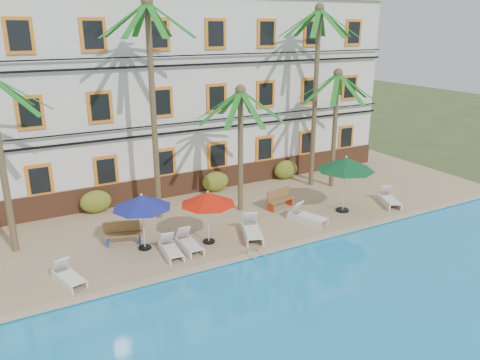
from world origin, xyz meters
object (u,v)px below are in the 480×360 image
umbrella_green (346,164)px  bench_right (279,199)px  palm_b (152,86)px  lounger_b (171,249)px  palm_e (336,111)px  lounger_f (389,199)px  palm_d (316,76)px  lounger_e (307,216)px  pool_ladder (256,256)px  umbrella_red (208,199)px  lounger_a (68,276)px  bench_left (123,233)px  lounger_c (189,243)px  palm_c (240,130)px  lounger_d (252,230)px  umbrella_blue (142,202)px

umbrella_green → bench_right: 3.63m
palm_b → lounger_b: 7.07m
palm_e → lounger_f: 5.42m
palm_d → lounger_e: (-3.37, -4.19, -5.80)m
pool_ladder → umbrella_green: bearing=18.5°
lounger_f → umbrella_red: bearing=177.9°
lounger_a → bench_left: (2.56, 2.16, 0.21)m
umbrella_red → lounger_c: bearing=-170.7°
palm_d → lounger_b: bearing=-156.9°
palm_e → palm_d: bearing=140.7°
lounger_b → bench_right: bearing=18.5°
palm_e → lounger_e: bearing=-140.7°
palm_b → lounger_b: bearing=-102.9°
palm_c → lounger_e: 5.02m
bench_left → bench_right: (7.84, 0.27, 0.00)m
lounger_d → bench_right: bearing=38.3°
lounger_e → lounger_f: (4.96, -0.16, -0.00)m
palm_c → lounger_f: (6.93, -2.94, -3.70)m
palm_b → pool_ladder: bearing=-70.0°
palm_b → lounger_c: size_ratio=5.67×
palm_d → palm_e: palm_d is taller
pool_ladder → palm_b: bearing=110.0°
palm_e → umbrella_red: bearing=-160.3°
palm_b → umbrella_blue: (-1.61, -2.82, -4.11)m
bench_right → palm_b: bearing=163.5°
lounger_d → pool_ladder: size_ratio=2.84×
lounger_c → bench_left: size_ratio=1.10×
lounger_e → umbrella_blue: bearing=172.8°
lounger_a → lounger_b: same height
palm_e → lounger_a: palm_e is taller
umbrella_blue → lounger_c: umbrella_blue is taller
lounger_f → bench_left: bench_left is taller
palm_d → lounger_b: (-10.03, -4.27, -5.82)m
palm_d → bench_left: palm_d is taller
lounger_a → bench_right: 10.67m
palm_c → bench_right: size_ratio=3.87×
lounger_e → lounger_a: bearing=-178.1°
lounger_f → bench_right: size_ratio=1.22×
umbrella_green → lounger_c: umbrella_green is taller
bench_right → lounger_d: bearing=-141.7°
palm_b → lounger_d: (2.75, -3.93, -5.82)m
palm_d → bench_right: palm_d is taller
pool_ladder → lounger_d: bearing=65.7°
palm_e → umbrella_green: 4.20m
umbrella_green → lounger_c: (-8.15, -0.18, -2.11)m
palm_c → pool_ladder: bearing=-111.5°
lounger_d → lounger_e: size_ratio=1.09×
palm_d → umbrella_blue: (-10.76, -3.26, -4.06)m
palm_c → lounger_d: size_ratio=2.88×
palm_b → palm_c: (3.82, -0.98, -2.15)m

